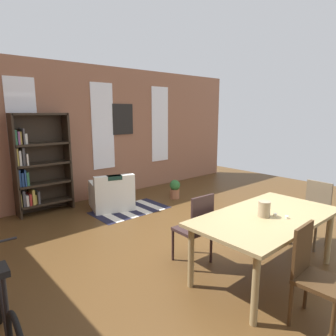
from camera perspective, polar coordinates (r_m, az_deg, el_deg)
name	(u,v)px	position (r m, az deg, el deg)	size (l,w,h in m)	color
ground_plane	(247,255)	(4.43, 15.14, -16.07)	(10.27, 10.27, 0.00)	#503519
back_wall_brick	(102,133)	(7.00, -12.79, 6.66)	(8.29, 0.12, 2.99)	#976248
window_pane_0	(23,129)	(6.29, -26.33, 6.73)	(0.55, 0.02, 1.95)	white
window_pane_1	(103,127)	(6.93, -12.56, 7.87)	(0.55, 0.02, 1.95)	white
window_pane_2	(160,124)	(7.89, -1.58, 8.45)	(0.55, 0.02, 1.95)	white
dining_table	(267,221)	(3.76, 18.61, -9.80)	(1.93, 1.03, 0.77)	#927E53
vase_on_table	(264,209)	(3.64, 18.19, -7.59)	(0.14, 0.14, 0.18)	#998466
tealight_candle_0	(275,215)	(3.72, 20.13, -8.55)	(0.04, 0.04, 0.03)	silver
tealight_candle_1	(287,217)	(3.69, 22.08, -8.84)	(0.04, 0.04, 0.03)	silver
dining_chair_far_left	(196,227)	(3.90, 5.48, -11.28)	(0.42, 0.42, 0.95)	#302020
dining_chair_head_right	(313,211)	(4.96, 26.43, -7.48)	(0.43, 0.43, 0.95)	brown
dining_chair_near_left	(313,273)	(3.18, 26.33, -17.78)	(0.42, 0.42, 0.95)	#3D2815
bookshelf_tall	(38,165)	(6.23, -23.99, 0.50)	(1.05, 0.33, 1.96)	#2D2319
armchair_white	(112,195)	(6.22, -10.90, -5.21)	(1.00, 1.00, 0.75)	white
bicycle_second	(4,316)	(3.01, -29.21, -23.83)	(0.44, 1.70, 0.90)	black
potted_plant_by_shelf	(175,189)	(6.80, 1.34, -4.04)	(0.24, 0.24, 0.44)	#9E6042
striped_rug	(130,210)	(6.11, -7.37, -8.07)	(1.51, 0.87, 0.01)	#1E1E33
framed_picture	(123,119)	(7.20, -8.79, 9.34)	(0.56, 0.03, 0.72)	black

